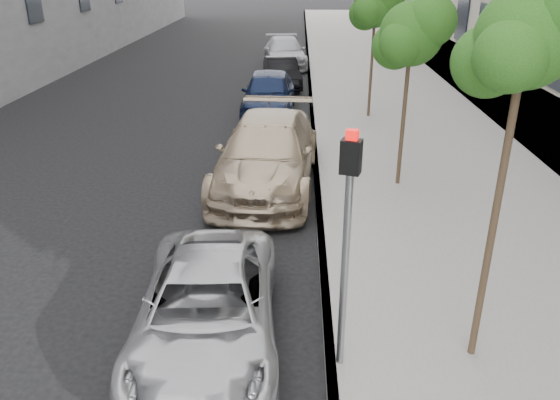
# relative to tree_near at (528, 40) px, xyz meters

# --- Properties ---
(sidewalk) EXTENTS (6.40, 72.00, 0.14)m
(sidewalk) POSITION_rel_tree_near_xyz_m (1.07, 22.50, -4.42)
(sidewalk) COLOR gray
(sidewalk) RESTS_ON ground
(curb) EXTENTS (0.15, 72.00, 0.14)m
(curb) POSITION_rel_tree_near_xyz_m (-2.05, 22.50, -4.42)
(curb) COLOR #9E9B93
(curb) RESTS_ON ground
(tree_near) EXTENTS (1.54, 1.34, 5.13)m
(tree_near) POSITION_rel_tree_near_xyz_m (0.00, 0.00, 0.00)
(tree_near) COLOR #38281C
(tree_near) RESTS_ON sidewalk
(tree_mid) EXTENTS (1.77, 1.57, 4.51)m
(tree_mid) POSITION_rel_tree_near_xyz_m (0.00, 6.50, -0.72)
(tree_mid) COLOR #38281C
(tree_mid) RESTS_ON sidewalk
(tree_far) EXTENTS (1.80, 1.60, 4.68)m
(tree_far) POSITION_rel_tree_near_xyz_m (0.00, 13.00, -0.56)
(tree_far) COLOR #38281C
(tree_far) RESTS_ON sidewalk
(signal_pole) EXTENTS (0.28, 0.25, 3.37)m
(signal_pole) POSITION_rel_tree_near_xyz_m (-1.93, -0.26, -2.26)
(signal_pole) COLOR #939699
(signal_pole) RESTS_ON sidewalk
(minivan) EXTENTS (2.30, 4.55, 1.23)m
(minivan) POSITION_rel_tree_near_xyz_m (-3.85, 0.25, -3.87)
(minivan) COLOR #A9ABAE
(minivan) RESTS_ON ground
(suv) EXTENTS (2.75, 5.99, 1.70)m
(suv) POSITION_rel_tree_near_xyz_m (-3.33, 6.63, -3.64)
(suv) COLOR tan
(suv) RESTS_ON ground
(sedan_blue) EXTENTS (1.89, 4.69, 1.60)m
(sedan_blue) POSITION_rel_tree_near_xyz_m (-3.66, 13.61, -3.69)
(sedan_blue) COLOR #101935
(sedan_blue) RESTS_ON ground
(sedan_black) EXTENTS (1.96, 4.03, 1.27)m
(sedan_black) POSITION_rel_tree_near_xyz_m (-3.33, 18.48, -3.85)
(sedan_black) COLOR black
(sedan_black) RESTS_ON ground
(sedan_rear) EXTENTS (2.63, 5.35, 1.50)m
(sedan_rear) POSITION_rel_tree_near_xyz_m (-3.33, 23.59, -3.74)
(sedan_rear) COLOR #94969B
(sedan_rear) RESTS_ON ground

